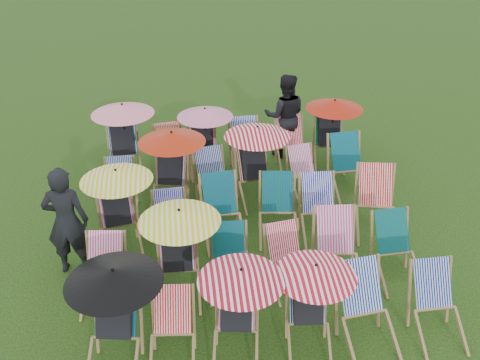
{
  "coord_description": "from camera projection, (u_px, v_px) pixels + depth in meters",
  "views": [
    {
      "loc": [
        -0.99,
        -6.87,
        5.13
      ],
      "look_at": [
        -0.05,
        0.38,
        0.9
      ],
      "focal_mm": 40.0,
      "sensor_mm": 36.0,
      "label": 1
    }
  ],
  "objects": [
    {
      "name": "ground",
      "position": [
        246.0,
        240.0,
        8.58
      ],
      "size": [
        100.0,
        100.0,
        0.0
      ],
      "primitive_type": "plane",
      "color": "black",
      "rests_on": "ground"
    },
    {
      "name": "deckchair_0",
      "position": [
        113.0,
        318.0,
        6.11
      ],
      "size": [
        1.12,
        1.19,
        1.32
      ],
      "rotation": [
        0.0,
        0.0,
        -0.17
      ],
      "color": "olive",
      "rests_on": "ground"
    },
    {
      "name": "deckchair_1",
      "position": [
        172.0,
        334.0,
        6.27
      ],
      "size": [
        0.64,
        0.83,
        0.85
      ],
      "rotation": [
        0.0,
        0.0,
        -0.1
      ],
      "color": "olive",
      "rests_on": "ground"
    },
    {
      "name": "deckchair_2",
      "position": [
        237.0,
        313.0,
        6.26
      ],
      "size": [
        1.02,
        1.09,
        1.21
      ],
      "rotation": [
        0.0,
        0.0,
        -0.17
      ],
      "color": "olive",
      "rests_on": "ground"
    },
    {
      "name": "deckchair_3",
      "position": [
        311.0,
        307.0,
        6.39
      ],
      "size": [
        0.99,
        1.04,
        1.17
      ],
      "rotation": [
        0.0,
        0.0,
        -0.1
      ],
      "color": "olive",
      "rests_on": "ground"
    },
    {
      "name": "deckchair_4",
      "position": [
        368.0,
        312.0,
        6.48
      ],
      "size": [
        0.76,
        0.98,
        0.99
      ],
      "rotation": [
        0.0,
        0.0,
        0.12
      ],
      "color": "olive",
      "rests_on": "ground"
    },
    {
      "name": "deckchair_5",
      "position": [
        439.0,
        307.0,
        6.61
      ],
      "size": [
        0.61,
        0.85,
        0.91
      ],
      "rotation": [
        0.0,
        0.0,
        0.01
      ],
      "color": "olive",
      "rests_on": "ground"
    },
    {
      "name": "deckchair_6",
      "position": [
        103.0,
        275.0,
        7.15
      ],
      "size": [
        0.69,
        0.89,
        0.89
      ],
      "rotation": [
        0.0,
        0.0,
        -0.13
      ],
      "color": "olive",
      "rests_on": "ground"
    },
    {
      "name": "deckchair_7",
      "position": [
        178.0,
        253.0,
        7.17
      ],
      "size": [
        1.1,
        1.14,
        1.31
      ],
      "rotation": [
        0.0,
        0.0,
        -0.02
      ],
      "color": "olive",
      "rests_on": "ground"
    },
    {
      "name": "deckchair_8",
      "position": [
        229.0,
        263.0,
        7.39
      ],
      "size": [
        0.64,
        0.84,
        0.87
      ],
      "rotation": [
        0.0,
        0.0,
        -0.08
      ],
      "color": "olive",
      "rests_on": "ground"
    },
    {
      "name": "deckchair_9",
      "position": [
        289.0,
        262.0,
        7.42
      ],
      "size": [
        0.68,
        0.86,
        0.86
      ],
      "rotation": [
        0.0,
        0.0,
        0.16
      ],
      "color": "olive",
      "rests_on": "ground"
    },
    {
      "name": "deckchair_10",
      "position": [
        338.0,
        252.0,
        7.5
      ],
      "size": [
        0.73,
        0.97,
        1.0
      ],
      "rotation": [
        0.0,
        0.0,
        -0.08
      ],
      "color": "olive",
      "rests_on": "ground"
    },
    {
      "name": "deckchair_11",
      "position": [
        398.0,
        252.0,
        7.56
      ],
      "size": [
        0.66,
        0.89,
        0.93
      ],
      "rotation": [
        0.0,
        0.0,
        0.05
      ],
      "color": "olive",
      "rests_on": "ground"
    },
    {
      "name": "deckchair_12",
      "position": [
        118.0,
        209.0,
        8.12
      ],
      "size": [
        1.09,
        1.19,
        1.29
      ],
      "rotation": [
        0.0,
        0.0,
        0.2
      ],
      "color": "olive",
      "rests_on": "ground"
    },
    {
      "name": "deckchair_13",
      "position": [
        171.0,
        225.0,
        8.2
      ],
      "size": [
        0.62,
        0.83,
        0.86
      ],
      "rotation": [
        0.0,
        0.0,
        0.07
      ],
      "color": "olive",
      "rests_on": "ground"
    },
    {
      "name": "deckchair_14",
      "position": [
        222.0,
        212.0,
        8.37
      ],
      "size": [
        0.72,
        0.96,
        0.99
      ],
      "rotation": [
        0.0,
        0.0,
        0.08
      ],
      "color": "olive",
      "rests_on": "ground"
    },
    {
      "name": "deckchair_15",
      "position": [
        278.0,
        210.0,
        8.46
      ],
      "size": [
        0.74,
        0.95,
        0.96
      ],
      "rotation": [
        0.0,
        0.0,
        -0.13
      ],
      "color": "olive",
      "rests_on": "ground"
    },
    {
      "name": "deckchair_16",
      "position": [
        320.0,
        211.0,
        8.45
      ],
      "size": [
        0.66,
        0.9,
        0.95
      ],
      "rotation": [
        0.0,
        0.0,
        -0.04
      ],
      "color": "olive",
      "rests_on": "ground"
    },
    {
      "name": "deckchair_17",
      "position": [
        377.0,
        204.0,
        8.56
      ],
      "size": [
        0.84,
        1.05,
        1.02
      ],
      "rotation": [
        0.0,
        0.0,
        -0.19
      ],
      "color": "olive",
      "rests_on": "ground"
    },
    {
      "name": "deckchair_18",
      "position": [
        121.0,
        188.0,
        9.16
      ],
      "size": [
        0.59,
        0.8,
        0.85
      ],
      "rotation": [
        0.0,
        0.0,
        0.03
      ],
      "color": "olive",
      "rests_on": "ground"
    },
    {
      "name": "deckchair_19",
      "position": [
        170.0,
        169.0,
        9.15
      ],
      "size": [
        1.14,
        1.22,
        1.36
      ],
      "rotation": [
        0.0,
        0.0,
        -0.2
      ],
      "color": "olive",
      "rests_on": "ground"
    },
    {
      "name": "deckchair_20",
      "position": [
        214.0,
        180.0,
        9.33
      ],
      "size": [
        0.75,
        0.94,
        0.92
      ],
      "rotation": [
        0.0,
        0.0,
        0.18
      ],
      "color": "olive",
      "rests_on": "ground"
    },
    {
      "name": "deckchair_21",
      "position": [
        256.0,
        163.0,
        9.31
      ],
      "size": [
        1.15,
        1.23,
        1.36
      ],
      "rotation": [
        0.0,
        0.0,
        0.13
      ],
      "color": "olive",
      "rests_on": "ground"
    },
    {
      "name": "deckchair_22",
      "position": [
        306.0,
        174.0,
        9.58
      ],
      "size": [
        0.7,
        0.87,
        0.84
      ],
      "rotation": [
        0.0,
        0.0,
        0.19
      ],
      "color": "olive",
      "rests_on": "ground"
    },
    {
      "name": "deckchair_23",
      "position": [
        350.0,
        168.0,
        9.58
      ],
      "size": [
        0.74,
        0.99,
        1.03
      ],
      "rotation": [
        0.0,
        0.0,
        0.07
      ],
      "color": "olive",
      "rests_on": "ground"
    },
    {
      "name": "deckchair_24",
      "position": [
        123.0,
        139.0,
        10.11
      ],
      "size": [
        1.17,
        1.24,
        1.39
      ],
      "rotation": [
        0.0,
        0.0,
        0.06
      ],
      "color": "olive",
      "rests_on": "ground"
    },
    {
      "name": "deckchair_25",
      "position": [
        172.0,
        152.0,
        10.24
      ],
      "size": [
        0.76,
        0.94,
        0.92
      ],
      "rotation": [
        0.0,
        0.0,
        0.19
      ],
      "color": "olive",
      "rests_on": "ground"
    },
    {
      "name": "deckchair_26",
      "position": [
        204.0,
        140.0,
        10.25
      ],
      "size": [
        1.07,
        1.12,
        1.27
      ],
      "rotation": [
        0.0,
        0.0,
        0.03
      ],
      "color": "olive",
      "rests_on": "ground"
    },
    {
      "name": "deckchair_27",
      "position": [
        246.0,
        148.0,
        10.37
      ],
      "size": [
        0.66,
        0.9,
        0.97
      ],
      "rotation": [
        0.0,
        0.0,
        0.02
      ],
      "color": "olive",
      "rests_on": "ground"
    },
    {
      "name": "deckchair_28",
      "position": [
        292.0,
        145.0,
        10.51
      ],
      "size": [
        0.63,
        0.88,
        0.94
      ],
      "rotation": [
        0.0,
        0.0,
        0.01
      ],
      "color": "olive",
      "rests_on": "ground"
    },
    {
      "name": "deckchair_29",
      "position": [
        331.0,
        132.0,
        10.49
      ],
      "size": [
        1.11,
        1.18,
        1.32
      ],
      "rotation": [
        0.0,
        0.0,
        -0.15
      ],
      "color": "olive",
      "rests_on": "ground"
    },
    {
      "name": "person_left",
      "position": [
        67.0,
        221.0,
        7.52
      ],
      "size": [
        0.65,
        0.45,
        1.71
      ],
      "primitive_type": "imported",
      "rotation": [
        0.0,
        0.0,
        3.07
      ],
      "color": "black",
      "rests_on": "ground"
    },
    {
      "name": "person_rear",
      "position": [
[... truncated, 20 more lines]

